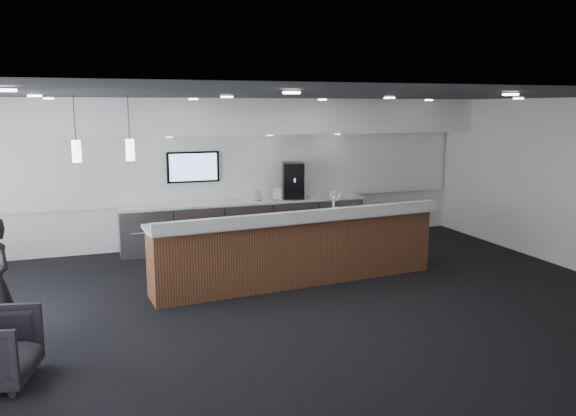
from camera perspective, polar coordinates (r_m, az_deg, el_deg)
name	(u,v)px	position (r m, az deg, el deg)	size (l,w,h in m)	color
ground	(311,303)	(8.36, 2.32, -9.64)	(10.00, 10.00, 0.00)	black
ceiling	(312,95)	(7.86, 2.49, 11.38)	(10.00, 8.00, 0.02)	black
back_wall	(240,172)	(11.75, -4.86, 3.67)	(10.00, 0.02, 3.00)	white
soffit_bulkhead	(245,117)	(11.23, -4.36, 9.25)	(10.00, 0.90, 0.70)	white
alcove_panel	(241,167)	(11.71, -4.83, 4.14)	(9.80, 0.06, 1.40)	white
back_credenza	(246,223)	(11.57, -4.33, -1.56)	(5.06, 0.66, 0.95)	gray
wall_tv	(193,167)	(11.43, -9.62, 4.13)	(1.05, 0.08, 0.62)	black
pendant_left	(130,150)	(8.14, -15.73, 5.69)	(0.12, 0.12, 0.30)	beige
pendant_right	(77,151)	(8.12, -20.68, 5.40)	(0.12, 0.12, 0.30)	beige
ceiling_can_lights	(312,97)	(7.86, 2.48, 11.16)	(7.00, 5.00, 0.02)	silver
service_counter	(298,248)	(9.15, 1.01, -4.09)	(4.89, 1.22, 1.49)	#4D2819
coffee_machine	(293,181)	(11.72, 0.52, 2.81)	(0.53, 0.61, 0.75)	black
info_sign_left	(258,195)	(11.44, -3.09, 1.30)	(0.16, 0.02, 0.23)	silver
info_sign_right	(277,194)	(11.51, -1.09, 1.40)	(0.18, 0.02, 0.24)	silver
cup_0	(317,195)	(11.88, 3.00, 1.33)	(0.11, 0.11, 0.10)	white
cup_1	(311,195)	(11.83, 2.38, 1.30)	(0.11, 0.11, 0.10)	white
cup_2	(305,196)	(11.78, 1.74, 1.26)	(0.11, 0.11, 0.10)	white
cup_3	(299,196)	(11.73, 1.10, 1.23)	(0.11, 0.11, 0.10)	white
cup_4	(293,196)	(11.68, 0.46, 1.19)	(0.11, 0.11, 0.10)	white
cup_5	(286,197)	(11.64, -0.19, 1.15)	(0.11, 0.11, 0.10)	white
cup_6	(280,197)	(11.59, -0.84, 1.12)	(0.11, 0.11, 0.10)	white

